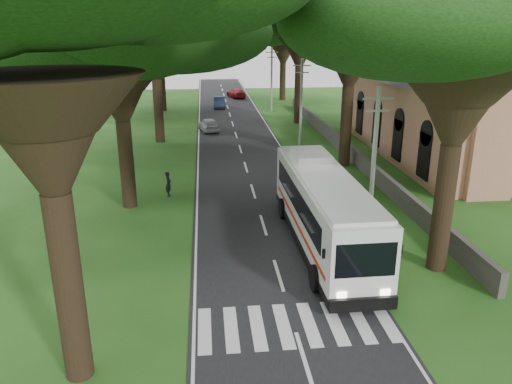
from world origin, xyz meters
The scene contains 18 objects.
ground centered at (0.00, 0.00, 0.00)m, with size 140.00×140.00×0.00m, color #224D16.
road centered at (0.00, 25.00, 0.01)m, with size 8.00×120.00×0.04m, color black.
crosswalk centered at (0.00, -2.00, 0.00)m, with size 8.00×3.00×0.01m, color silver.
property_wall centered at (9.00, 24.00, 0.60)m, with size 0.35×50.00×1.20m, color #383533.
church centered at (17.86, 21.55, 4.91)m, with size 14.00×24.00×11.60m.
pole_near centered at (5.50, 6.00, 4.18)m, with size 1.60×0.24×8.00m.
pole_mid centered at (5.50, 26.00, 4.18)m, with size 1.60×0.24×8.00m.
pole_far centered at (5.50, 46.00, 4.18)m, with size 1.60×0.24×8.00m.
tree_l_mida centered at (-8.00, 12.00, 10.90)m, with size 15.34×15.34×14.24m.
tree_l_midb centered at (-7.50, 30.00, 11.95)m, with size 14.67×14.67×15.19m.
tree_l_far centered at (-8.50, 48.00, 10.53)m, with size 13.56×13.56×13.54m.
tree_r_midb centered at (7.50, 38.00, 12.92)m, with size 16.27×16.27×16.47m.
tree_r_far centered at (8.50, 56.00, 10.60)m, with size 12.71×12.71×13.46m.
coach_bus centered at (2.70, 4.95, 2.08)m, with size 3.22×13.14×3.87m.
distant_car_a centered at (-2.76, 34.23, 0.73)m, with size 1.66×4.13×1.41m, color #9C9CA0.
distant_car_b centered at (-1.09, 49.56, 0.75)m, with size 1.51×4.34×1.43m, color navy.
distant_car_c centered at (1.78, 58.71, 0.71)m, with size 1.91×4.69×1.36m, color maroon.
pedestrian centered at (-5.67, 13.70, 0.84)m, with size 0.61×0.40×1.68m, color black.
Camera 1 is at (-3.13, -18.17, 11.02)m, focal length 35.00 mm.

